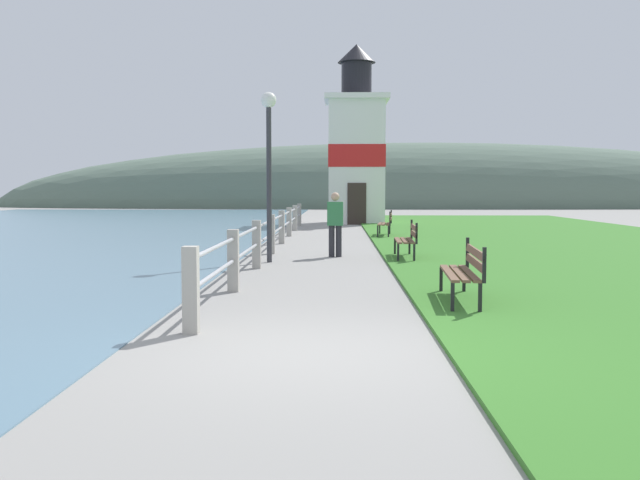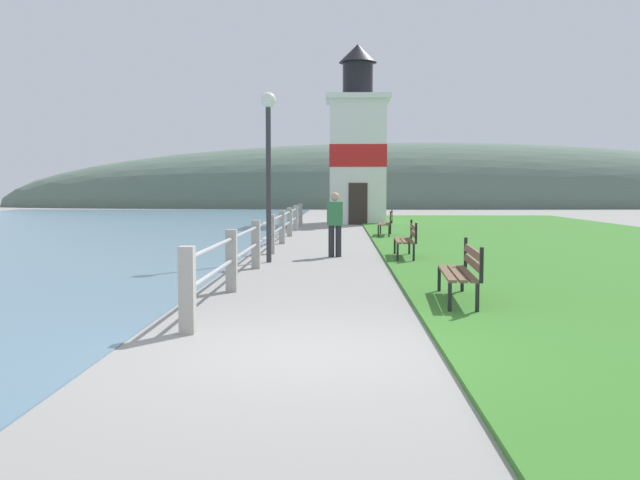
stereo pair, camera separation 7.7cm
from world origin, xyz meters
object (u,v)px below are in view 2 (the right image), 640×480
at_px(lighthouse, 357,149).
at_px(person_strolling, 335,222).
at_px(park_bench_near, 463,269).
at_px(lamp_post, 268,145).
at_px(park_bench_midway, 408,238).
at_px(park_bench_far, 387,222).

height_order(lighthouse, person_strolling, lighthouse).
xyz_separation_m(park_bench_near, lamp_post, (-3.50, 6.03, 2.20)).
xyz_separation_m(lighthouse, lamp_post, (-2.53, -18.90, -0.94)).
distance_m(park_bench_midway, person_strolling, 1.93).
distance_m(park_bench_midway, lighthouse, 18.51).
relative_size(park_bench_far, lamp_post, 0.44).
height_order(park_bench_near, lamp_post, lamp_post).
xyz_separation_m(park_bench_midway, person_strolling, (-1.77, 0.67, 0.35)).
bearing_deg(lighthouse, lamp_post, -97.63).
xyz_separation_m(park_bench_midway, park_bench_far, (0.04, 8.11, -0.00)).
bearing_deg(lamp_post, lighthouse, 82.37).
height_order(park_bench_near, lighthouse, lighthouse).
distance_m(lighthouse, person_strolling, 17.81).
height_order(park_bench_near, park_bench_midway, same).
relative_size(park_bench_midway, lamp_post, 0.45).
bearing_deg(person_strolling, lighthouse, -1.29).
relative_size(lighthouse, person_strolling, 5.39).
height_order(park_bench_far, lamp_post, lamp_post).
bearing_deg(park_bench_far, lighthouse, -79.61).
bearing_deg(lighthouse, park_bench_far, -85.36).
distance_m(park_bench_near, person_strolling, 7.64).
bearing_deg(park_bench_near, park_bench_far, -85.76).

